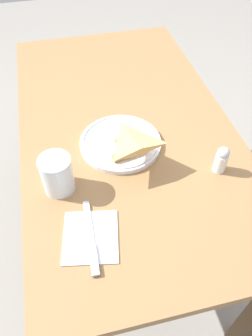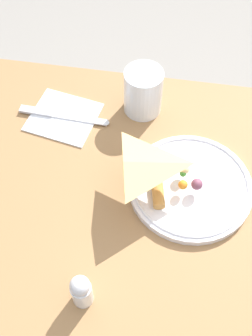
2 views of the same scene
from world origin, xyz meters
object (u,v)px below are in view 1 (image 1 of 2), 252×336
object	(u,v)px
butter_knife	(91,240)
salt_shaker	(221,159)
plate_pizza	(121,142)
milk_glass	(57,175)
napkin_folded	(91,237)
dining_table	(125,142)

from	to	relation	value
butter_knife	salt_shaker	size ratio (longest dim) A/B	2.43
plate_pizza	milk_glass	size ratio (longest dim) A/B	2.28
napkin_folded	butter_knife	bearing A→B (deg)	177.58
dining_table	milk_glass	size ratio (longest dim) A/B	11.45
plate_pizza	butter_knife	xyz separation A→B (m)	(-0.32, 0.15, -0.01)
milk_glass	napkin_folded	world-z (taller)	milk_glass
dining_table	salt_shaker	world-z (taller)	salt_shaker
salt_shaker	milk_glass	bearing A→B (deg)	84.86
butter_knife	salt_shaker	world-z (taller)	salt_shaker
plate_pizza	salt_shaker	size ratio (longest dim) A/B	2.88
plate_pizza	milk_glass	xyz separation A→B (m)	(-0.13, 0.21, 0.04)
dining_table	napkin_folded	bearing A→B (deg)	156.00
dining_table	butter_knife	bearing A→B (deg)	156.53
salt_shaker	napkin_folded	bearing A→B (deg)	108.57
butter_knife	dining_table	bearing A→B (deg)	-21.05
plate_pizza	napkin_folded	distance (m)	0.34
dining_table	napkin_folded	xyz separation A→B (m)	(-0.42, 0.19, 0.10)
milk_glass	napkin_folded	xyz separation A→B (m)	(-0.18, -0.06, -0.05)
dining_table	napkin_folded	world-z (taller)	napkin_folded
butter_knife	salt_shaker	distance (m)	0.44
dining_table	salt_shaker	bearing A→B (deg)	-141.61
napkin_folded	milk_glass	bearing A→B (deg)	18.23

